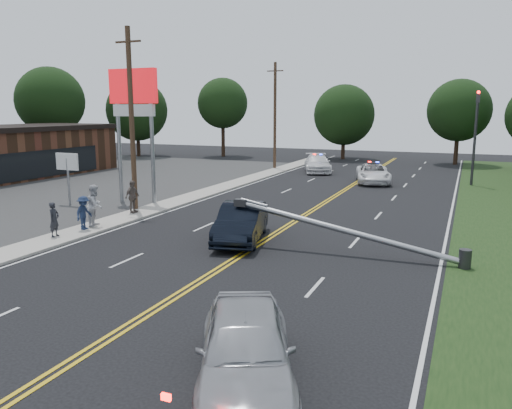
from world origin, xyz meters
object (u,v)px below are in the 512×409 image
at_px(traffic_signal, 476,129).
at_px(emergency_a, 373,174).
at_px(waiting_sedan, 246,348).
at_px(pylon_sign, 134,103).
at_px(utility_pole_mid, 132,120).
at_px(bystander_c, 84,213).
at_px(crashed_sedan, 241,222).
at_px(bystander_d, 132,197).
at_px(utility_pole_far, 275,116).
at_px(emergency_b, 317,163).
at_px(small_sign, 67,166).
at_px(fallen_streetlight, 357,233).
at_px(bystander_b, 95,205).
at_px(bystander_a, 54,219).

bearing_deg(traffic_signal, emergency_a, -167.07).
xyz_separation_m(traffic_signal, waiting_sedan, (-4.28, -32.16, -3.38)).
distance_m(pylon_sign, utility_pole_mid, 2.55).
bearing_deg(bystander_c, crashed_sedan, -84.87).
bearing_deg(bystander_d, utility_pole_mid, 32.47).
distance_m(pylon_sign, utility_pole_far, 20.06).
bearing_deg(bystander_d, emergency_b, -7.08).
distance_m(pylon_sign, small_sign, 5.45).
xyz_separation_m(fallen_streetlight, crashed_sedan, (-5.11, 0.36, -0.10)).
relative_size(utility_pole_mid, utility_pole_far, 1.00).
distance_m(utility_pole_far, waiting_sedan, 38.74).
height_order(crashed_sedan, emergency_a, crashed_sedan).
bearing_deg(crashed_sedan, bystander_b, 169.93).
distance_m(crashed_sedan, emergency_a, 20.12).
relative_size(fallen_streetlight, bystander_b, 4.69).
relative_size(small_sign, utility_pole_mid, 0.31).
bearing_deg(bystander_b, bystander_a, 154.78).
bearing_deg(pylon_sign, bystander_b, -71.21).
distance_m(traffic_signal, bystander_b, 27.95).
bearing_deg(traffic_signal, bystander_c, -125.89).
relative_size(small_sign, emergency_b, 0.56).
height_order(traffic_signal, fallen_streetlight, traffic_signal).
bearing_deg(fallen_streetlight, traffic_signal, 79.41).
relative_size(small_sign, bystander_c, 1.97).
xyz_separation_m(utility_pole_far, bystander_b, (0.82, -26.22, -3.97)).
bearing_deg(emergency_a, bystander_d, -133.36).
distance_m(small_sign, utility_pole_mid, 5.53).
bearing_deg(emergency_b, fallen_streetlight, -90.45).
xyz_separation_m(emergency_a, bystander_a, (-9.81, -22.98, 0.15)).
relative_size(crashed_sedan, emergency_a, 0.93).
bearing_deg(crashed_sedan, fallen_streetlight, -18.49).
bearing_deg(bystander_a, waiting_sedan, -129.79).
bearing_deg(waiting_sedan, bystander_a, 124.43).
xyz_separation_m(crashed_sedan, waiting_sedan, (4.94, -10.52, 0.01)).
distance_m(fallen_streetlight, crashed_sedan, 5.13).
relative_size(utility_pole_mid, bystander_b, 5.01).
xyz_separation_m(pylon_sign, fallen_streetlight, (14.69, -6.00, -5.08)).
height_order(utility_pole_mid, crashed_sedan, utility_pole_mid).
distance_m(waiting_sedan, bystander_c, 15.39).
bearing_deg(bystander_b, bystander_d, -15.38).
bearing_deg(traffic_signal, fallen_streetlight, -100.59).
height_order(emergency_a, emergency_b, emergency_b).
bearing_deg(utility_pole_far, bystander_c, -88.24).
distance_m(utility_pole_far, emergency_b, 6.23).
relative_size(fallen_streetlight, bystander_a, 6.09).
relative_size(waiting_sedan, bystander_b, 2.42).
xyz_separation_m(utility_pole_mid, bystander_d, (0.57, -1.00, -4.08)).
bearing_deg(crashed_sedan, small_sign, 149.93).
height_order(bystander_a, bystander_c, bystander_c).
height_order(small_sign, emergency_b, small_sign).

